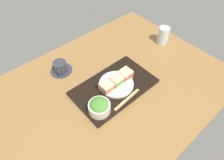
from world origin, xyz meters
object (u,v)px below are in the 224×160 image
at_px(drinking_glass, 163,35).
at_px(chopsticks_pair, 127,99).
at_px(sandwich_middle, 116,80).
at_px(salad_bowl, 99,106).
at_px(sandwich_plate, 116,84).
at_px(coffee_cup, 60,67).
at_px(sandwich_near, 107,87).
at_px(sandwich_far, 125,74).

bearing_deg(drinking_glass, chopsticks_pair, -159.32).
xyz_separation_m(sandwich_middle, drinking_glass, (0.52, 0.09, 0.00)).
distance_m(salad_bowl, chopsticks_pair, 0.16).
bearing_deg(salad_bowl, sandwich_middle, 21.58).
height_order(sandwich_plate, coffee_cup, coffee_cup).
relative_size(sandwich_near, sandwich_middle, 1.03).
height_order(sandwich_plate, chopsticks_pair, sandwich_plate).
relative_size(sandwich_middle, salad_bowl, 0.61).
xyz_separation_m(sandwich_far, chopsticks_pair, (-0.10, -0.11, -0.04)).
bearing_deg(sandwich_middle, sandwich_near, 179.56).
distance_m(sandwich_near, coffee_cup, 0.33).
xyz_separation_m(salad_bowl, coffee_cup, (0.01, 0.39, -0.02)).
bearing_deg(coffee_cup, sandwich_far, -53.59).
distance_m(sandwich_plate, coffee_cup, 0.36).
relative_size(sandwich_plate, sandwich_middle, 2.84).
relative_size(sandwich_far, salad_bowl, 0.64).
bearing_deg(sandwich_plate, sandwich_far, -0.44).
distance_m(salad_bowl, coffee_cup, 0.39).
bearing_deg(sandwich_near, sandwich_far, -0.44).
xyz_separation_m(sandwich_plate, drinking_glass, (0.52, 0.09, 0.03)).
bearing_deg(coffee_cup, salad_bowl, -91.65).
distance_m(salad_bowl, drinking_glass, 0.71).
distance_m(coffee_cup, drinking_glass, 0.72).
relative_size(sandwich_middle, drinking_glass, 0.58).
relative_size(chopsticks_pair, coffee_cup, 1.41).
bearing_deg(sandwich_far, chopsticks_pair, -130.12).
height_order(sandwich_plate, sandwich_near, sandwich_near).
bearing_deg(sandwich_plate, sandwich_near, 179.56).
distance_m(sandwich_far, drinking_glass, 0.46).
xyz_separation_m(chopsticks_pair, drinking_glass, (0.54, 0.20, 0.04)).
height_order(sandwich_plate, drinking_glass, drinking_glass).
distance_m(sandwich_far, chopsticks_pair, 0.15).
xyz_separation_m(sandwich_plate, sandwich_middle, (-0.00, -0.00, 0.03)).
distance_m(sandwich_near, sandwich_middle, 0.07).
xyz_separation_m(sandwich_plate, chopsticks_pair, (-0.03, -0.11, -0.00)).
xyz_separation_m(salad_bowl, chopsticks_pair, (0.15, -0.04, -0.03)).
height_order(sandwich_near, sandwich_middle, sandwich_middle).
distance_m(chopsticks_pair, drinking_glass, 0.58).
xyz_separation_m(sandwich_near, coffee_cup, (-0.10, 0.32, -0.03)).
bearing_deg(salad_bowl, sandwich_plate, 21.58).
distance_m(sandwich_near, sandwich_far, 0.14).
relative_size(sandwich_near, drinking_glass, 0.59).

